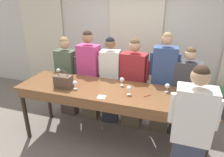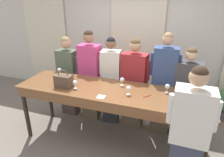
% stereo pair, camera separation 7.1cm
% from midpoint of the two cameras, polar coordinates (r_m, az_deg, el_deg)
% --- Properties ---
extents(ground_plane, '(18.00, 18.00, 0.00)m').
position_cam_midpoint_polar(ground_plane, '(3.67, 0.14, -17.47)').
color(ground_plane, '#70665B').
extents(wall_back, '(12.00, 0.06, 2.80)m').
position_cam_midpoint_polar(wall_back, '(4.65, 7.61, 10.41)').
color(wall_back, beige).
rests_on(wall_back, ground_plane).
extents(curtain_panel_left, '(1.18, 0.03, 2.69)m').
position_cam_midpoint_polar(curtain_panel_left, '(5.61, -17.85, 11.01)').
color(curtain_panel_left, beige).
rests_on(curtain_panel_left, ground_plane).
extents(curtain_panel_center, '(1.18, 0.03, 2.69)m').
position_cam_midpoint_polar(curtain_panel_center, '(4.60, 7.40, 9.58)').
color(curtain_panel_center, beige).
rests_on(curtain_panel_center, ground_plane).
extents(tasting_bar, '(3.01, 0.83, 1.01)m').
position_cam_midpoint_polar(tasting_bar, '(3.14, -0.04, -4.99)').
color(tasting_bar, brown).
rests_on(tasting_bar, ground_plane).
extents(wine_bottle, '(0.09, 0.09, 0.33)m').
position_cam_midpoint_polar(wine_bottle, '(2.89, 23.53, -4.64)').
color(wine_bottle, black).
rests_on(wine_bottle, tasting_bar).
extents(handbag, '(0.27, 0.16, 0.30)m').
position_cam_midpoint_polar(handbag, '(3.24, -13.04, -0.65)').
color(handbag, brown).
rests_on(handbag, tasting_bar).
extents(wine_glass_front_left, '(0.07, 0.07, 0.14)m').
position_cam_midpoint_polar(wine_glass_front_left, '(2.81, 26.69, -6.60)').
color(wine_glass_front_left, white).
rests_on(wine_glass_front_left, tasting_bar).
extents(wine_glass_front_mid, '(0.07, 0.07, 0.14)m').
position_cam_midpoint_polar(wine_glass_front_mid, '(3.15, -9.91, -1.25)').
color(wine_glass_front_mid, white).
rests_on(wine_glass_front_mid, tasting_bar).
extents(wine_glass_front_right, '(0.07, 0.07, 0.14)m').
position_cam_midpoint_polar(wine_glass_front_right, '(2.93, 5.44, -2.90)').
color(wine_glass_front_right, white).
rests_on(wine_glass_front_right, tasting_bar).
extents(wine_glass_center_left, '(0.07, 0.07, 0.14)m').
position_cam_midpoint_polar(wine_glass_center_left, '(3.76, -14.27, 2.33)').
color(wine_glass_center_left, white).
rests_on(wine_glass_center_left, tasting_bar).
extents(wine_glass_center_mid, '(0.07, 0.07, 0.14)m').
position_cam_midpoint_polar(wine_glass_center_mid, '(3.10, 16.17, -2.25)').
color(wine_glass_center_mid, white).
rests_on(wine_glass_center_mid, tasting_bar).
extents(wine_glass_center_right, '(0.07, 0.07, 0.14)m').
position_cam_midpoint_polar(wine_glass_center_right, '(3.22, 3.53, -0.44)').
color(wine_glass_center_right, white).
rests_on(wine_glass_center_right, tasting_bar).
extents(napkin, '(0.12, 0.12, 0.00)m').
position_cam_midpoint_polar(napkin, '(2.89, -2.46, -5.27)').
color(napkin, white).
rests_on(napkin, tasting_bar).
extents(pen, '(0.10, 0.11, 0.01)m').
position_cam_midpoint_polar(pen, '(2.95, 10.76, -5.00)').
color(pen, maroon).
rests_on(pen, tasting_bar).
extents(guest_olive_jacket, '(0.51, 0.27, 1.65)m').
position_cam_midpoint_polar(guest_olive_jacket, '(4.15, -11.85, 0.71)').
color(guest_olive_jacket, '#473833').
rests_on(guest_olive_jacket, ground_plane).
extents(guest_pink_top, '(0.51, 0.26, 1.80)m').
position_cam_midpoint_polar(guest_pink_top, '(3.90, -5.70, 0.84)').
color(guest_pink_top, brown).
rests_on(guest_pink_top, ground_plane).
extents(guest_cream_sweater, '(0.47, 0.29, 1.70)m').
position_cam_midpoint_polar(guest_cream_sweater, '(3.77, 0.25, -0.65)').
color(guest_cream_sweater, '#28282D').
rests_on(guest_cream_sweater, ground_plane).
extents(guest_striped_shirt, '(0.56, 0.30, 1.71)m').
position_cam_midpoint_polar(guest_striped_shirt, '(3.67, 6.77, -1.72)').
color(guest_striped_shirt, brown).
rests_on(guest_striped_shirt, ground_plane).
extents(guest_navy_coat, '(0.50, 0.27, 1.83)m').
position_cam_midpoint_polar(guest_navy_coat, '(3.57, 14.93, -1.76)').
color(guest_navy_coat, brown).
rests_on(guest_navy_coat, ground_plane).
extents(guest_beige_cap, '(0.53, 0.31, 1.62)m').
position_cam_midpoint_polar(guest_beige_cap, '(3.63, 20.74, -4.25)').
color(guest_beige_cap, '#28282D').
rests_on(guest_beige_cap, ground_plane).
extents(host_pouring, '(0.53, 0.26, 1.73)m').
position_cam_midpoint_polar(host_pouring, '(2.53, 21.74, -15.15)').
color(host_pouring, '#383D51').
rests_on(host_pouring, ground_plane).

